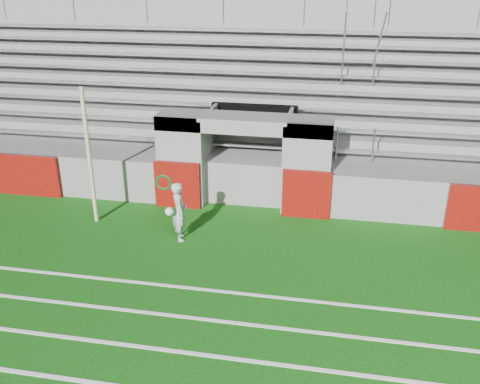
# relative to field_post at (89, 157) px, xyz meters

# --- Properties ---
(ground) EXTENTS (90.00, 90.00, 0.00)m
(ground) POSITION_rel_field_post_xyz_m (3.71, -1.67, -1.82)
(ground) COLOR #0E480C
(ground) RESTS_ON ground
(field_post) EXTENTS (0.11, 0.11, 3.63)m
(field_post) POSITION_rel_field_post_xyz_m (0.00, 0.00, 0.00)
(field_post) COLOR #BFAA8E
(field_post) RESTS_ON ground
(stadium_structure) EXTENTS (26.00, 8.48, 5.42)m
(stadium_structure) POSITION_rel_field_post_xyz_m (3.71, 6.30, -0.32)
(stadium_structure) COLOR slate
(stadium_structure) RESTS_ON ground
(goalkeeper_with_ball) EXTENTS (0.55, 0.70, 1.52)m
(goalkeeper_with_ball) POSITION_rel_field_post_xyz_m (2.51, -0.56, -1.05)
(goalkeeper_with_ball) COLOR #A2A8AC
(goalkeeper_with_ball) RESTS_ON ground
(hose_coil) EXTENTS (0.50, 0.14, 0.58)m
(hose_coil) POSITION_rel_field_post_xyz_m (1.53, 1.26, -1.04)
(hose_coil) COLOR #0C3E1C
(hose_coil) RESTS_ON ground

